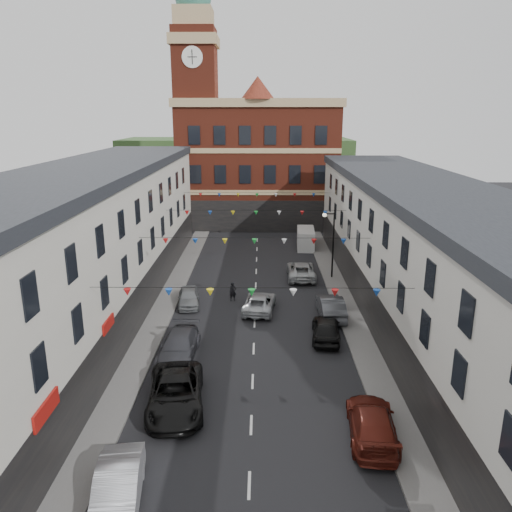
{
  "coord_description": "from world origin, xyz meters",
  "views": [
    {
      "loc": [
        0.44,
        -28.56,
        14.23
      ],
      "look_at": [
        0.07,
        7.08,
        4.05
      ],
      "focal_mm": 35.0,
      "sensor_mm": 36.0,
      "label": 1
    }
  ],
  "objects_px": {
    "car_left_d": "(179,346)",
    "moving_car": "(259,302)",
    "car_right_c": "(372,423)",
    "car_right_f": "(301,270)",
    "car_left_c": "(176,393)",
    "car_left_e": "(189,297)",
    "street_lamp": "(331,236)",
    "car_left_b": "(118,489)",
    "car_right_e": "(331,307)",
    "white_van": "(306,239)",
    "pedestrian": "(233,292)",
    "car_right_d": "(326,328)"
  },
  "relations": [
    {
      "from": "car_left_b",
      "to": "car_right_c",
      "type": "bearing_deg",
      "value": 14.76
    },
    {
      "from": "moving_car",
      "to": "car_left_c",
      "type": "bearing_deg",
      "value": 79.28
    },
    {
      "from": "street_lamp",
      "to": "car_right_e",
      "type": "distance_m",
      "value": 9.39
    },
    {
      "from": "car_right_d",
      "to": "car_right_f",
      "type": "distance_m",
      "value": 12.69
    },
    {
      "from": "car_left_d",
      "to": "white_van",
      "type": "bearing_deg",
      "value": 71.18
    },
    {
      "from": "street_lamp",
      "to": "car_right_d",
      "type": "height_order",
      "value": "street_lamp"
    },
    {
      "from": "pedestrian",
      "to": "car_right_d",
      "type": "bearing_deg",
      "value": -62.59
    },
    {
      "from": "street_lamp",
      "to": "moving_car",
      "type": "height_order",
      "value": "street_lamp"
    },
    {
      "from": "white_van",
      "to": "street_lamp",
      "type": "bearing_deg",
      "value": -80.35
    },
    {
      "from": "car_left_e",
      "to": "car_right_f",
      "type": "height_order",
      "value": "car_right_f"
    },
    {
      "from": "car_right_f",
      "to": "car_right_c",
      "type": "bearing_deg",
      "value": 94.37
    },
    {
      "from": "car_right_e",
      "to": "moving_car",
      "type": "relative_size",
      "value": 1.02
    },
    {
      "from": "moving_car",
      "to": "white_van",
      "type": "xyz_separation_m",
      "value": [
        5.01,
        18.36,
        0.39
      ]
    },
    {
      "from": "car_left_d",
      "to": "car_right_c",
      "type": "distance_m",
      "value": 12.58
    },
    {
      "from": "car_left_c",
      "to": "car_right_e",
      "type": "distance_m",
      "value": 15.02
    },
    {
      "from": "car_left_b",
      "to": "car_right_f",
      "type": "distance_m",
      "value": 28.7
    },
    {
      "from": "car_left_d",
      "to": "moving_car",
      "type": "bearing_deg",
      "value": 59.35
    },
    {
      "from": "car_left_d",
      "to": "car_right_e",
      "type": "distance_m",
      "value": 11.88
    },
    {
      "from": "car_right_f",
      "to": "moving_car",
      "type": "bearing_deg",
      "value": 65.34
    },
    {
      "from": "car_right_c",
      "to": "pedestrian",
      "type": "height_order",
      "value": "pedestrian"
    },
    {
      "from": "car_right_e",
      "to": "moving_car",
      "type": "height_order",
      "value": "car_right_e"
    },
    {
      "from": "car_left_d",
      "to": "car_right_c",
      "type": "bearing_deg",
      "value": -35.45
    },
    {
      "from": "car_left_e",
      "to": "car_right_e",
      "type": "distance_m",
      "value": 10.83
    },
    {
      "from": "car_right_d",
      "to": "car_left_b",
      "type": "bearing_deg",
      "value": 62.23
    },
    {
      "from": "car_right_f",
      "to": "car_left_c",
      "type": "bearing_deg",
      "value": 70.01
    },
    {
      "from": "car_left_b",
      "to": "street_lamp",
      "type": "bearing_deg",
      "value": 59.54
    },
    {
      "from": "car_left_b",
      "to": "car_left_d",
      "type": "bearing_deg",
      "value": 80.49
    },
    {
      "from": "street_lamp",
      "to": "car_left_b",
      "type": "relative_size",
      "value": 1.28
    },
    {
      "from": "moving_car",
      "to": "pedestrian",
      "type": "bearing_deg",
      "value": -36.68
    },
    {
      "from": "street_lamp",
      "to": "car_right_f",
      "type": "xyz_separation_m",
      "value": [
        -2.5,
        0.12,
        -3.18
      ]
    },
    {
      "from": "car_left_b",
      "to": "car_left_c",
      "type": "relative_size",
      "value": 0.8
    },
    {
      "from": "car_left_d",
      "to": "white_van",
      "type": "relative_size",
      "value": 1.09
    },
    {
      "from": "car_left_b",
      "to": "white_van",
      "type": "distance_m",
      "value": 39.19
    },
    {
      "from": "car_left_b",
      "to": "car_right_e",
      "type": "height_order",
      "value": "car_right_e"
    },
    {
      "from": "car_right_c",
      "to": "car_right_e",
      "type": "bearing_deg",
      "value": -84.55
    },
    {
      "from": "car_right_c",
      "to": "car_right_e",
      "type": "height_order",
      "value": "car_right_e"
    },
    {
      "from": "car_left_d",
      "to": "moving_car",
      "type": "xyz_separation_m",
      "value": [
        4.83,
        7.54,
        -0.09
      ]
    },
    {
      "from": "car_left_d",
      "to": "car_right_d",
      "type": "distance_m",
      "value": 9.57
    },
    {
      "from": "car_left_d",
      "to": "pedestrian",
      "type": "distance_m",
      "value": 9.94
    },
    {
      "from": "car_right_e",
      "to": "white_van",
      "type": "height_order",
      "value": "white_van"
    },
    {
      "from": "car_left_d",
      "to": "car_left_b",
      "type": "bearing_deg",
      "value": -89.9
    },
    {
      "from": "car_left_d",
      "to": "car_left_e",
      "type": "bearing_deg",
      "value": 96.11
    },
    {
      "from": "car_right_c",
      "to": "car_right_f",
      "type": "distance_m",
      "value": 23.04
    },
    {
      "from": "car_right_e",
      "to": "car_right_d",
      "type": "bearing_deg",
      "value": 76.83
    },
    {
      "from": "car_left_b",
      "to": "car_right_d",
      "type": "bearing_deg",
      "value": 49.09
    },
    {
      "from": "car_left_b",
      "to": "car_left_e",
      "type": "distance_m",
      "value": 20.52
    },
    {
      "from": "street_lamp",
      "to": "car_right_d",
      "type": "bearing_deg",
      "value": -98.38
    },
    {
      "from": "car_right_c",
      "to": "car_right_d",
      "type": "distance_m",
      "value": 10.36
    },
    {
      "from": "moving_car",
      "to": "street_lamp",
      "type": "bearing_deg",
      "value": -121.9
    },
    {
      "from": "car_left_c",
      "to": "car_left_e",
      "type": "bearing_deg",
      "value": 88.69
    }
  ]
}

